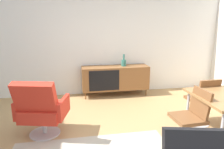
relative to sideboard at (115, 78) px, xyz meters
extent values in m
cube|color=white|center=(-0.40, 0.30, 0.96)|extent=(6.80, 0.12, 2.80)
cube|color=brown|center=(0.00, 0.00, 0.00)|extent=(1.60, 0.44, 0.56)
cube|color=black|center=(-0.30, -0.22, 0.00)|extent=(0.70, 0.01, 0.48)
cylinder|color=brown|center=(-0.74, -0.17, -0.36)|extent=(0.03, 0.03, 0.16)
cylinder|color=brown|center=(0.74, -0.17, -0.36)|extent=(0.03, 0.03, 0.16)
cylinder|color=brown|center=(-0.74, 0.17, -0.36)|extent=(0.03, 0.03, 0.16)
cylinder|color=brown|center=(0.74, 0.17, -0.36)|extent=(0.03, 0.03, 0.16)
cylinder|color=#337266|center=(0.21, 0.00, 0.35)|extent=(0.12, 0.12, 0.15)
cylinder|color=#337266|center=(0.21, 0.00, 0.50)|extent=(0.04, 0.04, 0.14)
cylinder|color=#B7B7BC|center=(0.78, -2.75, -0.09)|extent=(0.04, 0.04, 0.70)
cylinder|color=#B7B7BC|center=(0.78, -1.97, -0.09)|extent=(0.04, 0.04, 0.70)
cube|color=brown|center=(1.15, -1.74, 0.01)|extent=(0.42, 0.42, 0.05)
cube|color=brown|center=(1.16, -1.92, 0.23)|extent=(0.38, 0.11, 0.38)
cylinder|color=#B7B7BC|center=(1.15, -1.74, -0.23)|extent=(0.04, 0.04, 0.42)
cylinder|color=#B7B7BC|center=(1.15, -1.74, -0.43)|extent=(0.36, 0.36, 0.01)
cube|color=brown|center=(0.55, -2.36, 0.01)|extent=(0.42, 0.42, 0.05)
cube|color=brown|center=(0.73, -2.35, 0.23)|extent=(0.11, 0.38, 0.38)
cylinder|color=#B7B7BC|center=(0.55, -2.36, -0.23)|extent=(0.04, 0.04, 0.42)
cylinder|color=#B7B7BC|center=(0.55, -2.36, -0.43)|extent=(0.36, 0.36, 0.01)
cube|color=red|center=(-1.46, -1.61, -0.06)|extent=(0.72, 0.69, 0.20)
cube|color=red|center=(-1.52, -1.84, 0.25)|extent=(0.65, 0.40, 0.51)
cube|color=red|center=(-1.14, -1.69, 0.02)|extent=(0.18, 0.50, 0.28)
cube|color=red|center=(-1.78, -1.53, 0.02)|extent=(0.18, 0.50, 0.28)
cylinder|color=#B7B7BC|center=(-1.46, -1.61, -0.30)|extent=(0.06, 0.06, 0.28)
cylinder|color=#B7B7BC|center=(-1.46, -1.61, -0.43)|extent=(0.48, 0.48, 0.02)
camera|label=1|loc=(-0.94, -4.75, 1.29)|focal=33.13mm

